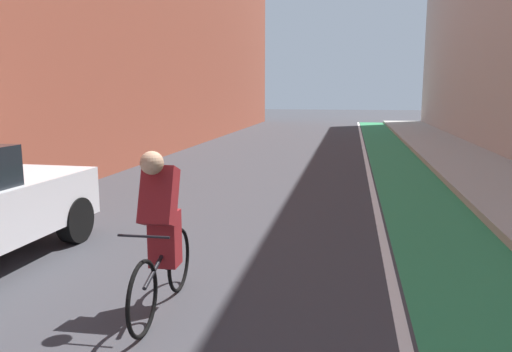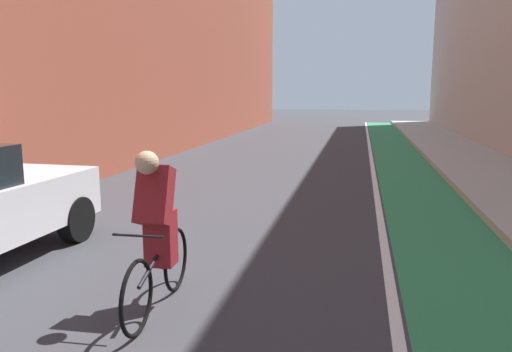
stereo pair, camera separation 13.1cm
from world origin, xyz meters
name	(u,v)px [view 1 (the left image)]	position (x,y,z in m)	size (l,w,h in m)	color
ground_plane	(275,180)	(0.00, 17.94, 0.00)	(96.52, 96.52, 0.00)	#38383D
bike_lane_paint	(402,171)	(3.22, 19.94, 0.00)	(1.60, 43.87, 0.00)	#2D8451
lane_divider_stripe	(368,170)	(2.32, 19.94, 0.00)	(0.12, 43.87, 0.00)	white
sidewalk_right	(481,171)	(5.28, 19.94, 0.07)	(2.51, 43.87, 0.14)	#A8A59E
cyclist_mid	(161,228)	(0.01, 10.31, 0.85)	(0.48, 1.75, 1.63)	black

